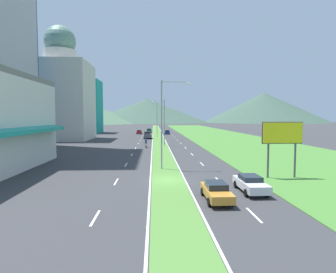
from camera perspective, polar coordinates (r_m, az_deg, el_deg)
The scene contains 43 objects.
ground_plane at distance 28.36m, azimuth -0.05°, elevation -8.95°, with size 600.00×600.00×0.00m, color #38383A.
grass_median at distance 87.84m, azimuth -2.01°, elevation -0.11°, with size 3.20×240.00×0.06m, color #518438.
grass_verge_right at distance 90.54m, azimuth 11.14°, elevation -0.06°, with size 24.00×240.00×0.06m, color #477F33.
lane_dash_left_1 at distance 18.93m, azimuth -14.62°, elevation -15.74°, with size 0.16×2.80×0.01m, color silver.
lane_dash_left_2 at distance 28.26m, azimuth -10.53°, elevation -9.05°, with size 0.16×2.80×0.01m, color silver.
lane_dash_left_3 at distance 37.85m, azimuth -8.55°, elevation -5.69°, with size 0.16×2.80×0.01m, color silver.
lane_dash_left_4 at distance 47.54m, azimuth -7.39°, elevation -3.69°, with size 0.16×2.80×0.01m, color silver.
lane_dash_left_5 at distance 57.29m, azimuth -6.62°, elevation -2.37°, with size 0.16×2.80×0.01m, color silver.
lane_dash_left_6 at distance 67.06m, azimuth -6.08°, elevation -1.43°, with size 0.16×2.80×0.01m, color silver.
lane_dash_left_7 at distance 76.85m, azimuth -5.68°, elevation -0.74°, with size 0.16×2.80×0.01m, color silver.
lane_dash_left_8 at distance 86.65m, azimuth -5.37°, elevation -0.20°, with size 0.16×2.80×0.01m, color silver.
lane_dash_left_9 at distance 96.46m, azimuth -5.12°, elevation 0.23°, with size 0.16×2.80×0.01m, color silver.
lane_dash_left_10 at distance 106.28m, azimuth -4.92°, elevation 0.59°, with size 0.16×2.80×0.01m, color silver.
lane_dash_left_11 at distance 116.10m, azimuth -4.75°, elevation 0.88°, with size 0.16×2.80×0.01m, color silver.
lane_dash_right_1 at distance 19.67m, azimuth 17.11°, elevation -15.03°, with size 0.16×2.80×0.01m, color silver.
lane_dash_right_2 at distance 28.76m, azimuth 10.31°, elevation -8.82°, with size 0.16×2.80×0.01m, color silver.
lane_dash_right_3 at distance 38.22m, azimuth 6.92°, elevation -5.58°, with size 0.16×2.80×0.01m, color silver.
lane_dash_right_4 at distance 47.84m, azimuth 4.91°, elevation -3.63°, with size 0.16×2.80×0.01m, color silver.
lane_dash_right_5 at distance 57.53m, azimuth 3.57°, elevation -2.32°, with size 0.16×2.80×0.01m, color silver.
lane_dash_right_6 at distance 67.27m, azimuth 2.63°, elevation -1.40°, with size 0.16×2.80×0.01m, color silver.
lane_dash_right_7 at distance 77.04m, azimuth 1.92°, elevation -0.71°, with size 0.16×2.80×0.01m, color silver.
lane_dash_right_8 at distance 86.82m, azimuth 1.37°, elevation -0.17°, with size 0.16×2.80×0.01m, color silver.
lane_dash_right_9 at distance 96.61m, azimuth 0.94°, elevation 0.26°, with size 0.16×2.80×0.01m, color silver.
lane_dash_right_10 at distance 106.41m, azimuth 0.58°, elevation 0.60°, with size 0.16×2.80×0.01m, color silver.
lane_dash_right_11 at distance 116.22m, azimuth 0.29°, elevation 0.89°, with size 0.16×2.80×0.01m, color silver.
edge_line_median_left at distance 87.83m, azimuth -3.15°, elevation -0.13°, with size 0.16×240.00×0.01m, color silver.
edge_line_median_right at distance 87.89m, azimuth -0.87°, elevation -0.12°, with size 0.16×240.00×0.01m, color silver.
domed_building at distance 83.71m, azimuth -20.89°, elevation 8.12°, with size 15.61×15.61×31.22m.
midrise_colored at distance 115.46m, azimuth -16.69°, elevation 5.82°, with size 12.47×12.47×20.63m, color teal.
hill_far_left at distance 329.12m, azimuth -22.74°, elevation 5.07°, with size 225.41×225.41×28.19m, color #47664C.
hill_far_center at distance 315.90m, azimuth -4.34°, elevation 5.25°, with size 138.02×138.02×26.27m, color #3D5647.
hill_far_right at distance 335.33m, azimuth 19.00°, elevation 5.57°, with size 137.47×137.47×33.31m, color #3D5647.
street_lamp_near at distance 33.70m, azimuth -0.69°, elevation 3.65°, with size 3.54×0.36×10.71m.
street_lamp_mid at distance 61.63m, azimuth -1.00°, elevation 3.42°, with size 2.79×0.28×10.04m.
street_lamp_far at distance 89.55m, azimuth -2.07°, elevation 3.91°, with size 2.93×0.40×10.91m.
billboard_roadside at distance 31.10m, azimuth 22.28°, elevation 0.06°, with size 4.28×0.28×5.87m.
car_0 at distance 22.03m, azimuth 9.83°, elevation -10.91°, with size 1.85×4.58×1.36m.
car_1 at distance 102.70m, azimuth -0.16°, elevation 0.90°, with size 1.88×4.11×1.50m.
car_2 at distance 114.81m, azimuth -3.87°, elevation 1.24°, with size 1.99×4.08×1.58m.
car_3 at distance 104.25m, azimuth -5.90°, elevation 0.93°, with size 1.89×4.22×1.50m.
car_4 at distance 25.04m, azimuth 16.49°, elevation -9.15°, with size 1.94×4.64×1.38m.
pickup_truck_0 at distance 82.42m, azimuth -4.18°, elevation 0.28°, with size 2.18×5.40×2.00m.
motorcycle_rider at distance 58.32m, azimuth -4.51°, elevation -1.51°, with size 0.36×2.00×1.80m.
Camera 1 is at (-1.38, -27.60, 6.37)m, focal length 29.92 mm.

